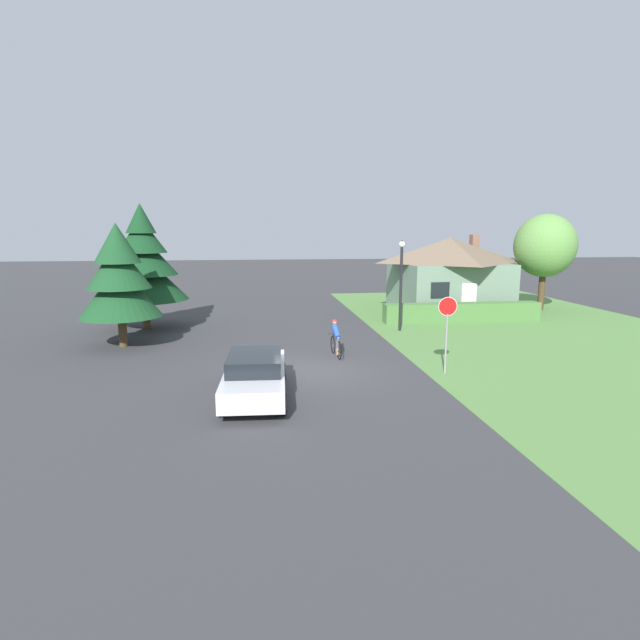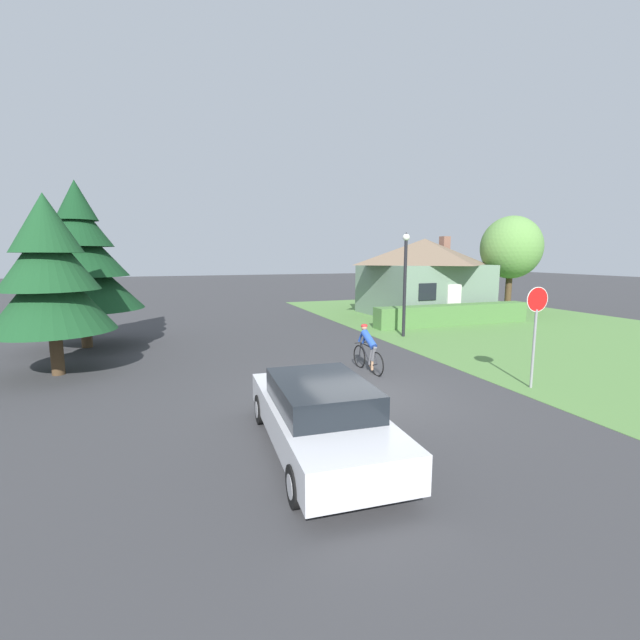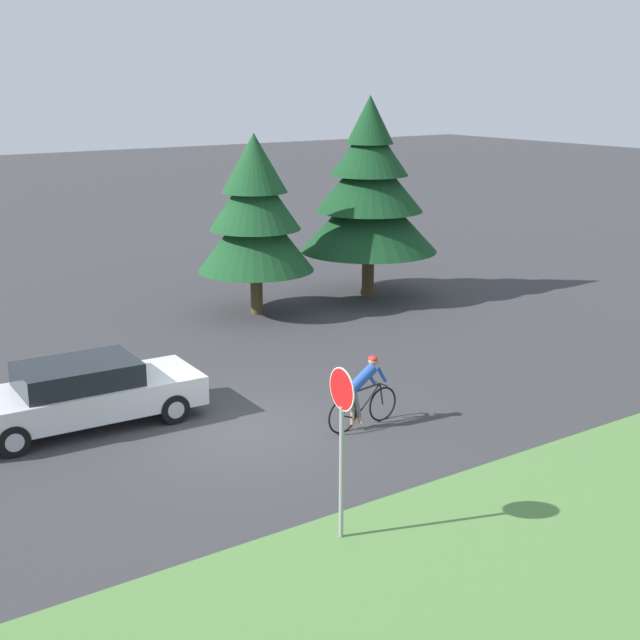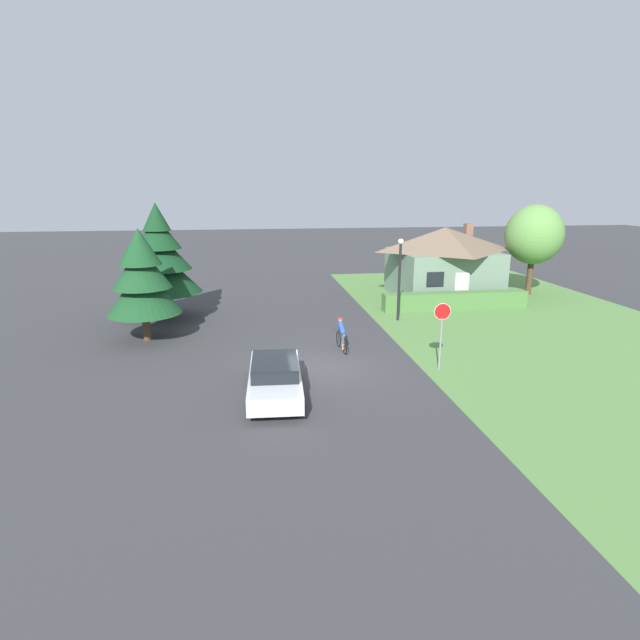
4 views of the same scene
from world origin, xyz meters
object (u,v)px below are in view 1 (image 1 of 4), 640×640
deciduous_tree_right (545,246)px  conifer_tall_near (119,277)px  stop_sign (447,321)px  street_lamp (401,277)px  cottage_house (449,273)px  cyclist (336,339)px  conifer_tall_far (143,263)px  sedan_left_lane (255,375)px

deciduous_tree_right → conifer_tall_near: bearing=-163.1°
stop_sign → street_lamp: street_lamp is taller
cottage_house → deciduous_tree_right: 6.19m
cyclist → conifer_tall_near: bearing=68.2°
stop_sign → street_lamp: size_ratio=0.60×
street_lamp → cyclist: bearing=-130.7°
cottage_house → cyclist: size_ratio=3.94×
stop_sign → cottage_house: bearing=-107.9°
cyclist → conifer_tall_far: 11.46m
stop_sign → deciduous_tree_right: size_ratio=0.46×
cyclist → conifer_tall_near: 9.65m
conifer_tall_near → street_lamp: bearing=8.1°
cyclist → sedan_left_lane: bearing=140.8°
street_lamp → conifer_tall_far: (-12.78, 2.22, 0.64)m
stop_sign → conifer_tall_near: conifer_tall_near is taller
cyclist → conifer_tall_far: (-8.77, 6.88, 2.66)m
cyclist → stop_sign: (3.41, -3.00, 1.20)m
cottage_house → conifer_tall_near: conifer_tall_near is taller
street_lamp → deciduous_tree_right: 12.13m
cyclist → stop_sign: bearing=-135.6°
conifer_tall_far → deciduous_tree_right: conifer_tall_far is taller
cottage_house → stop_sign: size_ratio=2.60×
cyclist → conifer_tall_far: size_ratio=0.29×
street_lamp → conifer_tall_far: size_ratio=0.72×
cottage_house → cyclist: cottage_house is taller
cottage_house → sedan_left_lane: bearing=-131.0°
sedan_left_lane → conifer_tall_far: (-5.54, 11.50, 2.68)m
street_lamp → conifer_tall_far: conifer_tall_far is taller
stop_sign → conifer_tall_far: 15.75m
sedan_left_lane → conifer_tall_far: 13.04m
sedan_left_lane → conifer_tall_near: (-5.70, 7.44, 2.35)m
conifer_tall_far → deciduous_tree_right: 23.80m
sedan_left_lane → stop_sign: 6.95m
street_lamp → conifer_tall_near: conifer_tall_near is taller
cyclist → street_lamp: size_ratio=0.40×
sedan_left_lane → street_lamp: (7.24, 9.28, 2.04)m
conifer_tall_near → deciduous_tree_right: 24.82m
cottage_house → stop_sign: bearing=-114.5°
cottage_house → sedan_left_lane: 19.57m
cottage_house → sedan_left_lane: (-12.11, -15.27, -1.67)m
deciduous_tree_right → conifer_tall_far: bearing=-172.4°
sedan_left_lane → deciduous_tree_right: (18.04, 14.65, 3.35)m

